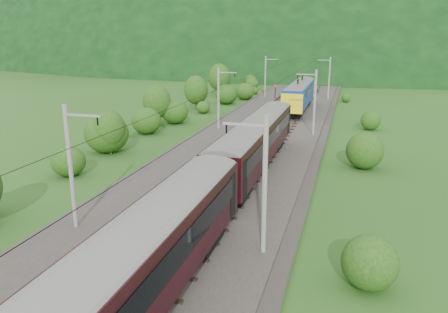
# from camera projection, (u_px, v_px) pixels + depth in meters

# --- Properties ---
(ground) EXTENTS (600.00, 600.00, 0.00)m
(ground) POSITION_uv_depth(u_px,v_px,m) (164.00, 242.00, 26.92)
(ground) COLOR #214816
(ground) RESTS_ON ground
(railbed) EXTENTS (14.00, 220.00, 0.30)m
(railbed) POSITION_uv_depth(u_px,v_px,m) (213.00, 188.00, 36.12)
(railbed) COLOR #38332D
(railbed) RESTS_ON ground
(track_left) EXTENTS (2.40, 220.00, 0.27)m
(track_left) POSITION_uv_depth(u_px,v_px,m) (186.00, 182.00, 36.71)
(track_left) COLOR brown
(track_left) RESTS_ON railbed
(track_right) EXTENTS (2.40, 220.00, 0.27)m
(track_right) POSITION_uv_depth(u_px,v_px,m) (241.00, 188.00, 35.42)
(track_right) COLOR brown
(track_right) RESTS_ON railbed
(catenary_left) EXTENTS (2.54, 192.28, 8.00)m
(catenary_left) POSITION_uv_depth(u_px,v_px,m) (219.00, 97.00, 56.94)
(catenary_left) COLOR gray
(catenary_left) RESTS_ON railbed
(catenary_right) EXTENTS (2.54, 192.28, 8.00)m
(catenary_right) POSITION_uv_depth(u_px,v_px,m) (314.00, 101.00, 53.65)
(catenary_right) COLOR gray
(catenary_right) RESTS_ON railbed
(overhead_wires) EXTENTS (4.83, 198.00, 0.03)m
(overhead_wires) POSITION_uv_depth(u_px,v_px,m) (212.00, 104.00, 34.25)
(overhead_wires) COLOR black
(overhead_wires) RESTS_ON ground
(mountain_main) EXTENTS (504.00, 360.00, 244.00)m
(mountain_main) POSITION_uv_depth(u_px,v_px,m) (336.00, 56.00, 267.35)
(mountain_main) COLOR black
(mountain_main) RESTS_ON ground
(mountain_ridge) EXTENTS (336.00, 280.00, 132.00)m
(mountain_ridge) POSITION_uv_depth(u_px,v_px,m) (178.00, 51.00, 336.58)
(mountain_ridge) COLOR black
(mountain_ridge) RESTS_ON ground
(train) EXTENTS (3.15, 127.13, 5.48)m
(train) POSITION_uv_depth(u_px,v_px,m) (128.00, 262.00, 17.27)
(train) COLOR black
(train) RESTS_ON ground
(hazard_post_near) EXTENTS (0.18, 0.18, 1.72)m
(hazard_post_near) POSITION_uv_depth(u_px,v_px,m) (276.00, 111.00, 66.34)
(hazard_post_near) COLOR red
(hazard_post_near) RESTS_ON railbed
(hazard_post_far) EXTENTS (0.16, 0.16, 1.51)m
(hazard_post_far) POSITION_uv_depth(u_px,v_px,m) (289.00, 103.00, 75.15)
(hazard_post_far) COLOR red
(hazard_post_far) RESTS_ON railbed
(signal) EXTENTS (0.27, 0.27, 2.46)m
(signal) POSITION_uv_depth(u_px,v_px,m) (275.00, 91.00, 85.60)
(signal) COLOR black
(signal) RESTS_ON railbed
(vegetation_left) EXTENTS (10.66, 144.88, 6.64)m
(vegetation_left) POSITION_uv_depth(u_px,v_px,m) (114.00, 131.00, 46.22)
(vegetation_left) COLOR #184412
(vegetation_left) RESTS_ON ground
(vegetation_right) EXTENTS (5.79, 102.35, 3.18)m
(vegetation_right) POSITION_uv_depth(u_px,v_px,m) (365.00, 171.00, 36.54)
(vegetation_right) COLOR #184412
(vegetation_right) RESTS_ON ground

